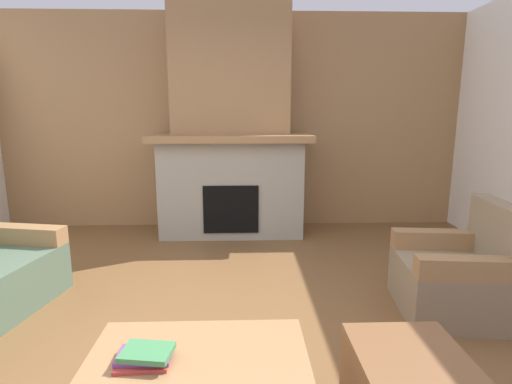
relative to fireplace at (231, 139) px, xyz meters
name	(u,v)px	position (x,y,z in m)	size (l,w,h in m)	color
ground	(222,352)	(0.00, -2.62, -1.16)	(9.00, 9.00, 0.00)	brown
wall_back_wood_panel	(232,123)	(0.00, 0.38, 0.19)	(6.00, 0.12, 2.70)	#997047
fireplace	(231,139)	(0.00, 0.00, 0.00)	(1.90, 0.82, 2.70)	gray
armchair	(459,276)	(1.77, -2.16, -0.87)	(0.84, 0.84, 0.85)	#847056
coffee_table	(198,365)	(-0.07, -3.30, -0.79)	(1.00, 0.60, 0.43)	#997047
book_stack_near_edge	(145,355)	(-0.30, -3.35, -0.70)	(0.26, 0.22, 0.06)	#B23833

